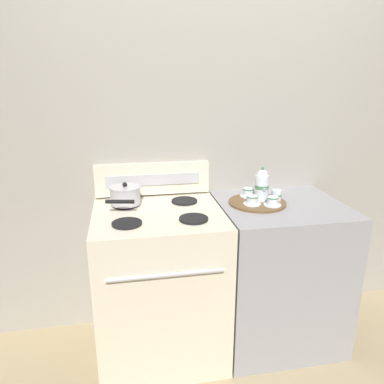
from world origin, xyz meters
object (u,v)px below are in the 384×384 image
at_px(saucepan, 125,195).
at_px(creamer_jug, 276,195).
at_px(serving_tray, 257,203).
at_px(teacup_front, 273,201).
at_px(stove, 160,283).
at_px(teacup_left, 248,192).
at_px(teapot, 262,185).
at_px(teacup_right, 252,200).

distance_m(saucepan, creamer_jug, 0.92).
relative_size(serving_tray, teacup_front, 3.34).
bearing_deg(teacup_front, saucepan, 167.17).
xyz_separation_m(stove, teacup_left, (0.59, 0.15, 0.51)).
distance_m(stove, teacup_left, 0.79).
relative_size(stove, teacup_left, 9.04).
bearing_deg(teacup_left, teapot, -57.82).
distance_m(stove, saucepan, 0.58).
bearing_deg(teacup_left, stove, -166.13).
bearing_deg(saucepan, teacup_right, -11.89).
xyz_separation_m(stove, teacup_right, (0.56, -0.01, 0.51)).
bearing_deg(creamer_jug, saucepan, 173.30).
distance_m(teapot, creamer_jug, 0.11).
xyz_separation_m(stove, teapot, (0.64, 0.06, 0.58)).
xyz_separation_m(teapot, teacup_front, (0.03, -0.10, -0.07)).
bearing_deg(teacup_left, teacup_front, -65.67).
height_order(saucepan, teacup_front, saucepan).
height_order(serving_tray, teapot, teapot).
xyz_separation_m(serving_tray, teacup_right, (-0.05, -0.05, 0.03)).
relative_size(saucepan, teacup_left, 2.72).
bearing_deg(teacup_front, serving_tray, 126.90).
relative_size(stove, teacup_front, 9.04).
bearing_deg(teacup_left, creamer_jug, -35.28).
bearing_deg(saucepan, stove, -39.69).
distance_m(saucepan, teacup_right, 0.76).
bearing_deg(serving_tray, saucepan, 172.04).
bearing_deg(teacup_left, saucepan, 179.72).
xyz_separation_m(saucepan, teacup_front, (0.86, -0.19, -0.03)).
height_order(stove, creamer_jug, creamer_jug).
bearing_deg(serving_tray, teacup_left, 102.31).
relative_size(saucepan, creamer_jug, 4.31).
bearing_deg(teacup_right, serving_tray, 42.08).
bearing_deg(teacup_left, teacup_right, -100.02).
height_order(serving_tray, teacup_right, teacup_right).
bearing_deg(teacup_front, stove, 176.15).
distance_m(teacup_left, creamer_jug, 0.18).
height_order(teapot, teacup_front, teapot).
bearing_deg(serving_tray, teapot, 31.92).
bearing_deg(saucepan, teacup_front, -12.83).
distance_m(serving_tray, teacup_right, 0.08).
bearing_deg(serving_tray, creamer_jug, 1.53).
xyz_separation_m(serving_tray, teapot, (0.03, 0.02, 0.10)).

